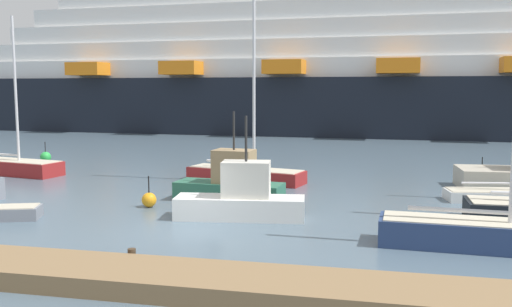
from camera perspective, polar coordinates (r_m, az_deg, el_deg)
The scene contains 12 objects.
ground_plane at distance 21.41m, azimuth -7.22°, elevation -7.83°, with size 600.00×600.00×0.00m, color slate.
dock_pier at distance 16.05m, azimuth -14.56°, elevation -11.99°, with size 27.73×2.53×0.65m.
sailboat_0 at distance 32.01m, azimuth -1.08°, elevation -1.78°, with size 7.19×3.43×13.59m.
sailboat_2 at distance 37.96m, azimuth -23.70°, elevation -1.13°, with size 6.94×3.17×9.72m.
sailboat_3 at distance 20.24m, azimuth 23.03°, elevation -7.39°, with size 7.37×2.09×10.77m.
sailboat_4 at distance 29.07m, azimuth 24.03°, elevation -3.76°, with size 5.47×2.34×7.48m.
fishing_boat_0 at distance 26.44m, azimuth -2.62°, elevation -3.09°, with size 5.30×2.16×4.29m.
fishing_boat_2 at distance 22.94m, azimuth -1.47°, elevation -4.67°, with size 5.47×2.19×4.25m.
channel_buoy_0 at distance 43.15m, azimuth -20.81°, elevation -0.34°, with size 0.77×0.77×1.50m.
channel_buoy_1 at distance 35.50m, azimuth 22.18°, elevation -1.88°, with size 0.71×0.71×1.33m.
channel_buoy_2 at distance 25.66m, azimuth -10.93°, elevation -4.68°, with size 0.67×0.67×1.42m.
cruise_ship at distance 68.08m, azimuth 14.35°, elevation 8.32°, with size 120.18×23.38×23.31m.
Camera 1 is at (7.00, -19.51, 5.36)m, focal length 38.93 mm.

